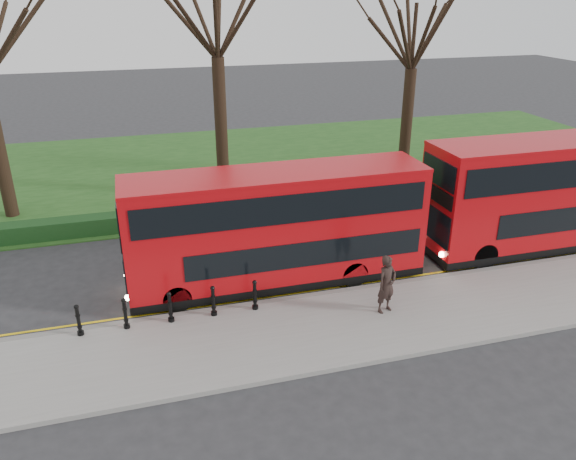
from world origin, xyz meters
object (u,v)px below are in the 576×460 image
object	(u,v)px
bus_rear	(560,193)
bus_lead	(277,229)
bollard_row	(170,307)
pedestrian	(387,284)

from	to	relation	value
bus_rear	bus_lead	bearing A→B (deg)	-179.94
bollard_row	pedestrian	distance (m)	6.90
bus_lead	pedestrian	distance (m)	4.30
bollard_row	bus_rear	size ratio (longest dim) A/B	0.50
bus_lead	bollard_row	bearing A→B (deg)	-155.00
bus_lead	bus_rear	world-z (taller)	bus_rear
pedestrian	bollard_row	bearing A→B (deg)	149.36
bollard_row	pedestrian	world-z (taller)	pedestrian
bollard_row	bus_rear	distance (m)	15.95
bus_lead	bus_rear	distance (m)	11.79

